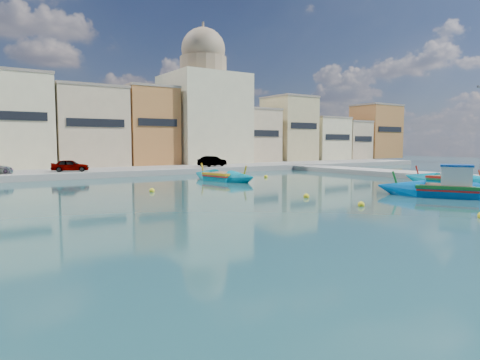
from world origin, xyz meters
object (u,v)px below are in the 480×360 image
object	(u,v)px
church_block	(204,106)
luzzu_blue_cabin	(448,191)
luzzu_cyan_mid	(452,182)
luzzu_green	(223,178)

from	to	relation	value
church_block	luzzu_blue_cabin	bearing A→B (deg)	-95.51
luzzu_cyan_mid	church_block	bearing A→B (deg)	96.61
luzzu_blue_cabin	luzzu_cyan_mid	xyz separation A→B (m)	(7.54, 4.07, -0.11)
luzzu_cyan_mid	luzzu_green	distance (m)	18.78
church_block	luzzu_green	world-z (taller)	church_block
church_block	luzzu_cyan_mid	size ratio (longest dim) A/B	2.24
church_block	luzzu_blue_cabin	distance (m)	38.76
luzzu_green	luzzu_cyan_mid	bearing A→B (deg)	-45.22
church_block	luzzu_blue_cabin	xyz separation A→B (m)	(-3.64, -37.74, -8.03)
church_block	luzzu_green	bearing A→B (deg)	-114.64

